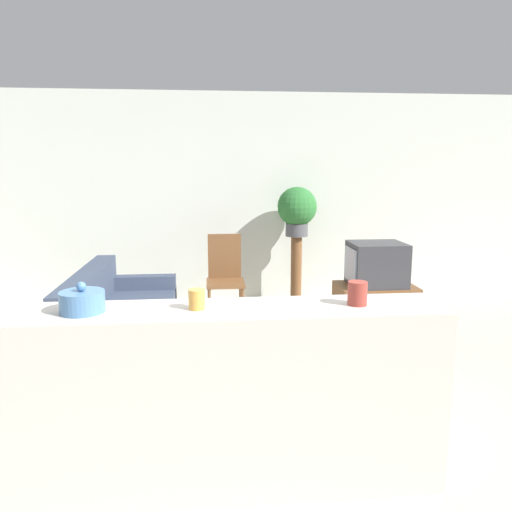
# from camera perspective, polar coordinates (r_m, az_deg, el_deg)

# --- Properties ---
(ground_plane) EXTENTS (14.00, 14.00, 0.00)m
(ground_plane) POSITION_cam_1_polar(r_m,az_deg,el_deg) (3.59, -3.90, -19.19)
(ground_plane) COLOR beige
(wall_back) EXTENTS (9.00, 0.06, 2.70)m
(wall_back) POSITION_cam_1_polar(r_m,az_deg,el_deg) (6.57, -4.92, 6.56)
(wall_back) COLOR silver
(wall_back) RESTS_ON ground_plane
(couch) EXTENTS (0.86, 1.86, 0.79)m
(couch) POSITION_cam_1_polar(r_m,az_deg,el_deg) (4.95, -15.27, -7.60)
(couch) COLOR #384256
(couch) RESTS_ON ground_plane
(tv_stand) EXTENTS (0.82, 0.53, 0.51)m
(tv_stand) POSITION_cam_1_polar(r_m,az_deg,el_deg) (5.56, 13.42, -5.80)
(tv_stand) COLOR brown
(tv_stand) RESTS_ON ground_plane
(television) EXTENTS (0.58, 0.50, 0.46)m
(television) POSITION_cam_1_polar(r_m,az_deg,el_deg) (5.45, 13.57, -0.89)
(television) COLOR #333338
(television) RESTS_ON tv_stand
(wooden_chair) EXTENTS (0.44, 0.44, 0.97)m
(wooden_chair) POSITION_cam_1_polar(r_m,az_deg,el_deg) (5.93, -3.57, -1.97)
(wooden_chair) COLOR brown
(wooden_chair) RESTS_ON ground_plane
(plant_stand) EXTENTS (0.14, 0.14, 0.89)m
(plant_stand) POSITION_cam_1_polar(r_m,az_deg,el_deg) (6.41, 4.61, -1.68)
(plant_stand) COLOR brown
(plant_stand) RESTS_ON ground_plane
(potted_plant) EXTENTS (0.50, 0.50, 0.62)m
(potted_plant) POSITION_cam_1_polar(r_m,az_deg,el_deg) (6.30, 4.71, 5.39)
(potted_plant) COLOR #4C4C51
(potted_plant) RESTS_ON plant_stand
(foreground_counter) EXTENTS (2.38, 0.44, 1.02)m
(foreground_counter) POSITION_cam_1_polar(r_m,az_deg,el_deg) (2.85, -3.68, -15.92)
(foreground_counter) COLOR beige
(foreground_counter) RESTS_ON ground_plane
(decorative_bowl) EXTENTS (0.23, 0.23, 0.16)m
(decorative_bowl) POSITION_cam_1_polar(r_m,az_deg,el_deg) (2.72, -19.25, -4.92)
(decorative_bowl) COLOR #4C7AAD
(decorative_bowl) RESTS_ON foreground_counter
(candle_jar) EXTENTS (0.09, 0.09, 0.11)m
(candle_jar) POSITION_cam_1_polar(r_m,az_deg,el_deg) (2.65, -6.80, -4.93)
(candle_jar) COLOR gold
(candle_jar) RESTS_ON foreground_counter
(coffee_tin) EXTENTS (0.11, 0.11, 0.13)m
(coffee_tin) POSITION_cam_1_polar(r_m,az_deg,el_deg) (2.76, 11.52, -4.19)
(coffee_tin) COLOR #99382D
(coffee_tin) RESTS_ON foreground_counter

